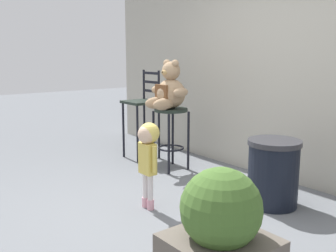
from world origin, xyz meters
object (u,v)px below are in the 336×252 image
at_px(teddy_bear, 169,91).
at_px(trash_bin, 273,173).
at_px(bar_stool_with_teddy, 171,125).
at_px(child_walking, 148,147).
at_px(planter_with_shrub, 220,239).
at_px(bar_chair_empty, 142,107).

relative_size(teddy_bear, trash_bin, 0.92).
height_order(teddy_bear, trash_bin, teddy_bear).
relative_size(bar_stool_with_teddy, teddy_bear, 1.31).
bearing_deg(child_walking, teddy_bear, 153.93).
height_order(bar_stool_with_teddy, child_walking, child_walking).
distance_m(bar_stool_with_teddy, teddy_bear, 0.44).
distance_m(teddy_bear, child_walking, 1.34).
xyz_separation_m(teddy_bear, planter_with_shrub, (2.26, -1.39, -0.65)).
bearing_deg(bar_stool_with_teddy, child_walking, -48.13).
bearing_deg(trash_bin, bar_stool_with_teddy, -178.78).
height_order(bar_stool_with_teddy, bar_chair_empty, bar_chair_empty).
xyz_separation_m(bar_stool_with_teddy, bar_chair_empty, (-0.69, 0.04, 0.15)).
bearing_deg(bar_chair_empty, teddy_bear, -5.75).
distance_m(bar_chair_empty, planter_with_shrub, 3.31).
height_order(trash_bin, bar_chair_empty, bar_chair_empty).
height_order(bar_stool_with_teddy, planter_with_shrub, planter_with_shrub).
distance_m(bar_stool_with_teddy, child_walking, 1.30).
bearing_deg(bar_chair_empty, child_walking, -32.85).
xyz_separation_m(bar_chair_empty, planter_with_shrub, (2.95, -1.46, -0.36)).
bearing_deg(child_walking, bar_chair_empty, 168.32).
bearing_deg(trash_bin, bar_chair_empty, 179.81).
relative_size(bar_chair_empty, planter_with_shrub, 1.53).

